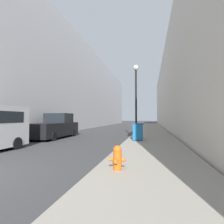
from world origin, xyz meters
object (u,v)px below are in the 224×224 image
trash_bin (138,132)px  pickup_truck (54,127)px  fire_hydrant (117,157)px  lamppost (136,93)px

trash_bin → pickup_truck: pickup_truck is taller
fire_hydrant → pickup_truck: (-7.01, 8.21, 0.37)m
trash_bin → lamppost: 3.68m
lamppost → trash_bin: bearing=-82.2°
lamppost → pickup_truck: size_ratio=1.12×
trash_bin → pickup_truck: (-7.10, 1.19, 0.14)m
trash_bin → fire_hydrant: bearing=-90.8°
fire_hydrant → trash_bin: trash_bin is taller
trash_bin → lamppost: (-0.29, 2.11, 3.00)m
fire_hydrant → lamppost: lamppost is taller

